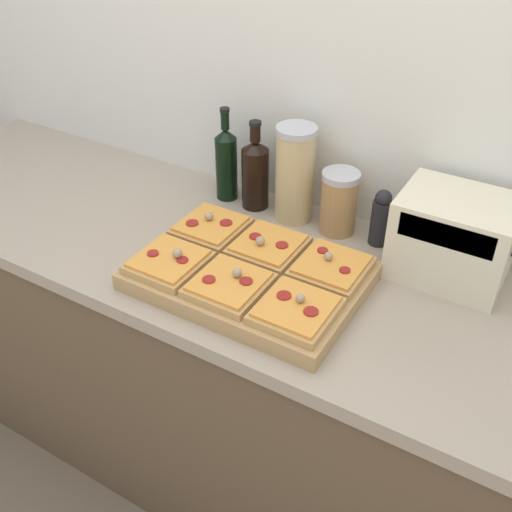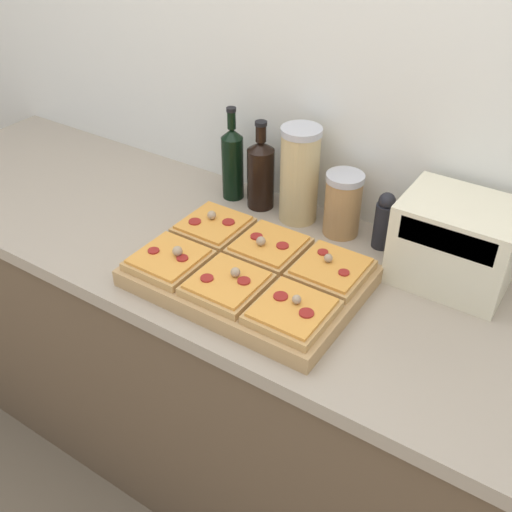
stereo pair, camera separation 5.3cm
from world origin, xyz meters
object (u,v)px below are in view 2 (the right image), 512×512
at_px(olive_oil_bottle, 233,162).
at_px(toaster_oven, 456,243).
at_px(grain_jar_short, 343,204).
at_px(wine_bottle, 261,173).
at_px(pepper_mill, 384,221).
at_px(grain_jar_tall, 299,175).
at_px(cutting_board, 249,276).

relative_size(olive_oil_bottle, toaster_oven, 0.96).
bearing_deg(grain_jar_short, olive_oil_bottle, 180.00).
height_order(wine_bottle, grain_jar_short, wine_bottle).
distance_m(wine_bottle, grain_jar_short, 0.26).
bearing_deg(grain_jar_short, wine_bottle, 180.00).
height_order(grain_jar_short, toaster_oven, toaster_oven).
distance_m(pepper_mill, toaster_oven, 0.20).
distance_m(grain_jar_short, toaster_oven, 0.32).
bearing_deg(grain_jar_tall, toaster_oven, -5.15).
relative_size(olive_oil_bottle, grain_jar_short, 1.58).
height_order(cutting_board, toaster_oven, toaster_oven).
relative_size(cutting_board, pepper_mill, 3.37).
xyz_separation_m(grain_jar_short, toaster_oven, (0.32, -0.04, 0.02)).
xyz_separation_m(grain_jar_tall, toaster_oven, (0.45, -0.04, -0.03)).
bearing_deg(wine_bottle, grain_jar_short, 0.00).
xyz_separation_m(cutting_board, toaster_oven, (0.40, 0.29, 0.09)).
height_order(cutting_board, olive_oil_bottle, olive_oil_bottle).
xyz_separation_m(olive_oil_bottle, wine_bottle, (0.10, 0.00, -0.01)).
relative_size(olive_oil_bottle, pepper_mill, 1.75).
xyz_separation_m(olive_oil_bottle, pepper_mill, (0.48, 0.00, -0.04)).
relative_size(cutting_board, wine_bottle, 2.05).
distance_m(cutting_board, wine_bottle, 0.38).
distance_m(grain_jar_short, pepper_mill, 0.12).
height_order(olive_oil_bottle, pepper_mill, olive_oil_bottle).
height_order(olive_oil_bottle, grain_jar_tall, olive_oil_bottle).
xyz_separation_m(wine_bottle, toaster_oven, (0.58, -0.04, -0.00)).
height_order(olive_oil_bottle, grain_jar_short, olive_oil_bottle).
bearing_deg(grain_jar_short, grain_jar_tall, 180.00).
height_order(grain_jar_tall, grain_jar_short, grain_jar_tall).
distance_m(olive_oil_bottle, wine_bottle, 0.10).
bearing_deg(grain_jar_short, toaster_oven, -7.34).
height_order(grain_jar_short, pepper_mill, grain_jar_short).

